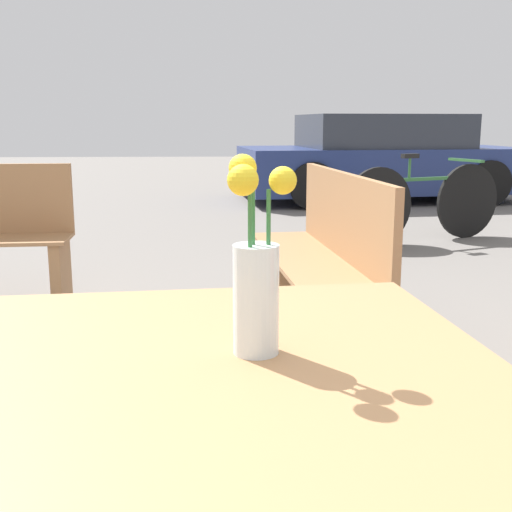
{
  "coord_description": "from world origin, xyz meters",
  "views": [
    {
      "loc": [
        0.01,
        -0.92,
        1.08
      ],
      "look_at": [
        0.07,
        0.07,
        0.87
      ],
      "focal_mm": 45.0,
      "sensor_mm": 36.0,
      "label": 1
    }
  ],
  "objects_px": {
    "table_front": "(216,422)",
    "flower_vase": "(256,285)",
    "bicycle": "(424,202)",
    "parked_car": "(380,159)",
    "bench_far": "(324,256)"
  },
  "relations": [
    {
      "from": "table_front",
      "to": "flower_vase",
      "type": "height_order",
      "value": "flower_vase"
    },
    {
      "from": "bicycle",
      "to": "parked_car",
      "type": "distance_m",
      "value": 3.28
    },
    {
      "from": "table_front",
      "to": "parked_car",
      "type": "height_order",
      "value": "parked_car"
    },
    {
      "from": "flower_vase",
      "to": "bicycle",
      "type": "bearing_deg",
      "value": 69.37
    },
    {
      "from": "bicycle",
      "to": "parked_car",
      "type": "bearing_deg",
      "value": 83.46
    },
    {
      "from": "flower_vase",
      "to": "bench_far",
      "type": "height_order",
      "value": "flower_vase"
    },
    {
      "from": "table_front",
      "to": "flower_vase",
      "type": "relative_size",
      "value": 3.26
    },
    {
      "from": "table_front",
      "to": "flower_vase",
      "type": "distance_m",
      "value": 0.22
    },
    {
      "from": "table_front",
      "to": "bicycle",
      "type": "bearing_deg",
      "value": 68.96
    },
    {
      "from": "table_front",
      "to": "bicycle",
      "type": "height_order",
      "value": "bicycle"
    },
    {
      "from": "bench_far",
      "to": "bicycle",
      "type": "distance_m",
      "value": 3.09
    },
    {
      "from": "bicycle",
      "to": "parked_car",
      "type": "height_order",
      "value": "parked_car"
    },
    {
      "from": "table_front",
      "to": "bench_far",
      "type": "xyz_separation_m",
      "value": [
        0.5,
        2.06,
        -0.17
      ]
    },
    {
      "from": "flower_vase",
      "to": "bicycle",
      "type": "xyz_separation_m",
      "value": [
        1.79,
        4.76,
        -0.46
      ]
    },
    {
      "from": "flower_vase",
      "to": "bicycle",
      "type": "relative_size",
      "value": 0.2
    }
  ]
}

